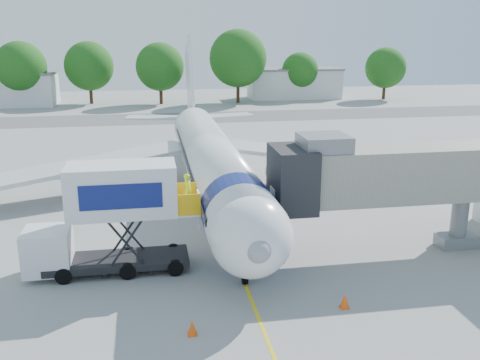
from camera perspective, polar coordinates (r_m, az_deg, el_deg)
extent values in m
plane|color=#9B9B99|center=(34.63, -2.30, -4.05)|extent=(160.00, 160.00, 0.00)
cube|color=yellow|center=(34.63, -2.30, -4.04)|extent=(0.15, 70.00, 0.01)
cube|color=#59595B|center=(75.38, -6.54, 6.59)|extent=(120.00, 10.00, 0.01)
cylinder|color=white|center=(36.63, -2.97, 1.94)|extent=(3.70, 28.00, 3.70)
sphere|color=white|center=(23.41, 1.19, -6.03)|extent=(3.70, 3.70, 3.70)
sphere|color=gray|center=(22.00, 1.96, -7.50)|extent=(1.10, 1.10, 1.10)
cone|color=white|center=(53.23, -5.19, 6.18)|extent=(3.70, 6.00, 3.70)
cube|color=white|center=(53.71, -5.40, 10.77)|extent=(0.35, 7.26, 8.29)
cube|color=silver|center=(42.08, 8.72, 2.58)|extent=(16.17, 9.32, 1.42)
cube|color=silver|center=(40.25, -16.40, 1.53)|extent=(16.17, 9.32, 1.42)
cylinder|color=#999BA0|center=(39.48, 4.75, 0.36)|extent=(2.10, 3.60, 2.10)
cylinder|color=#999BA0|center=(38.30, -11.41, -0.38)|extent=(2.10, 3.60, 2.10)
cube|color=black|center=(22.97, 1.34, -5.26)|extent=(2.60, 1.39, 0.81)
cylinder|color=navy|center=(26.17, -0.06, -3.65)|extent=(3.73, 2.00, 3.73)
cylinder|color=silver|center=(25.65, 0.52, -9.50)|extent=(0.16, 0.16, 1.50)
cylinder|color=black|center=(25.84, 0.51, -10.36)|extent=(0.25, 0.64, 0.64)
cylinder|color=black|center=(40.52, 0.22, -0.44)|extent=(0.35, 0.90, 0.90)
cylinder|color=black|center=(39.98, -7.14, -0.78)|extent=(0.35, 0.90, 0.90)
cube|color=#9E9887|center=(29.48, 17.11, 0.69)|extent=(13.60, 2.60, 2.80)
cube|color=black|center=(27.30, 5.59, 0.16)|extent=(2.00, 3.20, 3.20)
cube|color=slate|center=(27.34, 8.94, 3.95)|extent=(2.40, 2.40, 0.80)
cylinder|color=slate|center=(31.99, 22.32, -4.09)|extent=(0.90, 0.90, 3.00)
cube|color=slate|center=(32.37, 22.11, -6.01)|extent=(2.20, 1.20, 0.70)
cylinder|color=black|center=(31.92, 20.73, -6.17)|extent=(0.30, 0.70, 0.70)
cylinder|color=black|center=(32.85, 23.46, -5.85)|extent=(0.30, 0.70, 0.70)
cube|color=black|center=(27.73, -12.87, -8.37)|extent=(7.00, 2.30, 0.35)
cube|color=silver|center=(27.83, -19.81, -7.05)|extent=(2.20, 2.20, 2.10)
cube|color=black|center=(27.67, -19.90, -6.19)|extent=(1.90, 2.10, 0.70)
cube|color=silver|center=(26.44, -12.48, -0.99)|extent=(5.20, 2.40, 2.50)
cube|color=navy|center=(25.28, -12.59, -1.76)|extent=(3.80, 0.04, 1.20)
cube|color=silver|center=(26.82, -5.60, -3.14)|extent=(1.10, 2.20, 0.10)
cube|color=#FFB70D|center=(25.65, -5.45, -2.72)|extent=(1.10, 0.06, 1.10)
cube|color=#FFB70D|center=(27.65, -5.79, -1.37)|extent=(1.10, 0.06, 1.10)
cylinder|color=black|center=(26.79, -6.89, -9.31)|extent=(0.80, 0.25, 0.80)
cylinder|color=black|center=(28.71, -7.12, -7.56)|extent=(0.80, 0.25, 0.80)
cylinder|color=black|center=(27.12, -18.30, -9.71)|extent=(0.80, 0.25, 0.80)
cylinder|color=black|center=(29.01, -17.73, -7.96)|extent=(0.80, 0.25, 0.80)
imported|color=#B7DB17|center=(26.54, -5.57, -1.19)|extent=(0.55, 0.73, 1.79)
cube|color=silver|center=(19.64, -3.60, -18.38)|extent=(3.50, 2.16, 1.31)
cube|color=navy|center=(19.41, -3.62, -17.35)|extent=(2.09, 1.86, 0.33)
cylinder|color=black|center=(20.47, -7.36, -18.04)|extent=(0.68, 0.33, 0.66)
cylinder|color=black|center=(20.35, 0.38, -18.11)|extent=(0.68, 0.33, 0.66)
cone|color=#F64F0C|center=(24.21, 11.10, -12.53)|extent=(0.42, 0.42, 0.66)
cube|color=#F64F0C|center=(24.36, 11.07, -13.18)|extent=(0.38, 0.38, 0.04)
cone|color=#F64F0C|center=(22.00, -5.13, -15.39)|extent=(0.40, 0.40, 0.64)
cube|color=#F64F0C|center=(22.15, -5.11, -16.07)|extent=(0.37, 0.37, 0.04)
cube|color=silver|center=(98.35, 5.78, 10.16)|extent=(16.00, 7.00, 5.00)
cube|color=slate|center=(98.14, 5.82, 11.70)|extent=(16.40, 7.40, 0.30)
cylinder|color=#382314|center=(92.92, -22.08, 8.37)|extent=(0.56, 0.56, 3.62)
sphere|color=#1F5516|center=(92.56, -22.36, 11.08)|extent=(8.04, 8.04, 8.04)
cylinder|color=#382314|center=(93.19, -15.61, 8.94)|extent=(0.56, 0.56, 3.59)
sphere|color=#1F5516|center=(92.83, -15.81, 11.62)|extent=(7.97, 7.97, 7.97)
cylinder|color=#382314|center=(90.52, -8.43, 9.14)|extent=(0.56, 0.56, 3.53)
sphere|color=#1F5516|center=(90.15, -8.54, 11.86)|extent=(7.84, 7.84, 7.84)
cylinder|color=#382314|center=(91.07, -0.22, 9.58)|extent=(0.56, 0.56, 4.27)
sphere|color=#1F5516|center=(90.67, -0.22, 12.86)|extent=(9.49, 9.49, 9.49)
cylinder|color=#382314|center=(96.91, 6.36, 9.43)|extent=(0.56, 0.56, 2.88)
sphere|color=#1F5516|center=(96.60, 6.42, 11.51)|extent=(6.41, 6.41, 6.41)
cylinder|color=#382314|center=(99.35, 15.10, 9.24)|extent=(0.56, 0.56, 3.19)
sphere|color=#1F5516|center=(99.03, 15.26, 11.47)|extent=(7.08, 7.08, 7.08)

